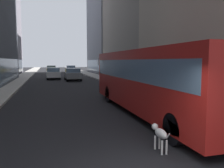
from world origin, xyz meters
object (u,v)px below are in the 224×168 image
Objects in this scene: pedestrian_with_handbag at (192,90)px; car_yellow_taxi at (51,69)px; car_white_van at (53,73)px; dalmatian_dog at (160,133)px; car_grey_wagon at (73,74)px; transit_bus at (151,77)px; car_silver_sedan at (71,69)px.

car_yellow_taxi is at bearing 99.57° from pedestrian_with_handbag.
car_yellow_taxi and car_white_van have the same top height.
car_grey_wagon is at bearing 89.58° from dalmatian_dog.
car_yellow_taxi is (-4.00, 39.85, -0.95)m from transit_bus.
car_grey_wagon and car_white_van have the same top height.
dalmatian_dog is (-0.18, -24.90, -0.31)m from car_grey_wagon.
pedestrian_with_handbag is (4.42, 4.92, 0.50)m from dalmatian_dog.
car_grey_wagon and car_silver_sedan have the same top height.
car_grey_wagon is 1.02× the size of car_silver_sedan.
transit_bus reaches higher than car_yellow_taxi.
car_silver_sedan is (0.00, 39.57, -0.96)m from transit_bus.
car_yellow_taxi is 44.37m from dalmatian_dog.
pedestrian_with_handbag reaches higher than car_yellow_taxi.
car_yellow_taxi and car_silver_sedan have the same top height.
car_yellow_taxi reaches higher than dalmatian_dog.
car_silver_sedan is at bearing 93.86° from pedestrian_with_handbag.
pedestrian_with_handbag reaches higher than car_grey_wagon.
car_silver_sedan is at bearing 90.00° from transit_bus.
transit_bus reaches higher than car_white_van.
car_yellow_taxi is at bearing 90.00° from car_white_van.
car_yellow_taxi is 1.04× the size of car_white_van.
transit_bus is at bearing -85.52° from car_grey_wagon.
transit_bus reaches higher than car_silver_sedan.
transit_bus is 2.53× the size of car_yellow_taxi.
dalmatian_dog is at bearing -90.42° from car_grey_wagon.
car_white_van is at bearing 94.52° from dalmatian_dog.
pedestrian_with_handbag is (6.64, -39.39, 0.19)m from car_yellow_taxi.
pedestrian_with_handbag is at bearing 48.03° from dalmatian_dog.
transit_bus is 6.82× the size of pedestrian_with_handbag.
dalmatian_dog is 0.57× the size of pedestrian_with_handbag.
pedestrian_with_handbag is (2.64, 0.46, -0.76)m from transit_bus.
pedestrian_with_handbag is at bearing -78.03° from car_grey_wagon.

